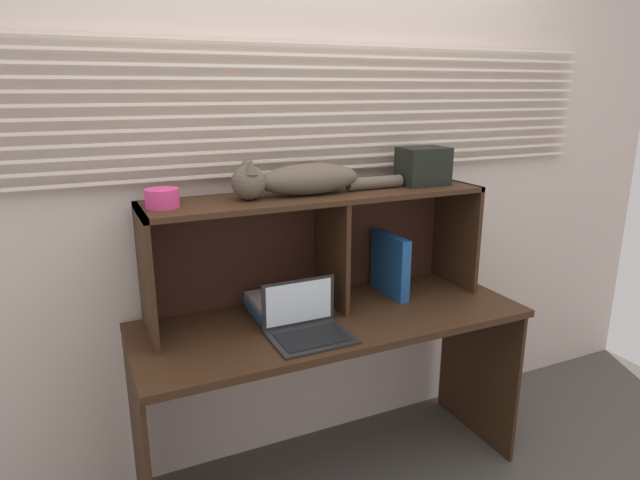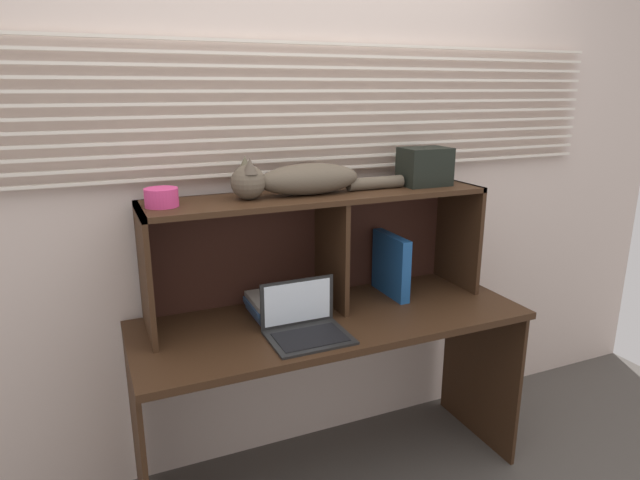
{
  "view_description": "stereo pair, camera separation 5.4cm",
  "coord_description": "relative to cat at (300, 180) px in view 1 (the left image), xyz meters",
  "views": [
    {
      "loc": [
        -0.93,
        -1.66,
        1.69
      ],
      "look_at": [
        0.0,
        0.33,
        1.07
      ],
      "focal_mm": 30.55,
      "sensor_mm": 36.0,
      "label": 1
    },
    {
      "loc": [
        -0.88,
        -1.68,
        1.69
      ],
      "look_at": [
        0.0,
        0.33,
        1.07
      ],
      "focal_mm": 30.55,
      "sensor_mm": 36.0,
      "label": 2
    }
  ],
  "objects": [
    {
      "name": "back_panel_with_blinds",
      "position": [
        0.09,
        0.22,
        -0.08
      ],
      "size": [
        4.4,
        0.08,
        2.5
      ],
      "color": "beige",
      "rests_on": "ground"
    },
    {
      "name": "desk",
      "position": [
        0.09,
        -0.13,
        -0.7
      ],
      "size": [
        1.62,
        0.61,
        0.77
      ],
      "color": "#372113",
      "rests_on": "ground"
    },
    {
      "name": "hutch_shelf_unit",
      "position": [
        0.1,
        0.04,
        -0.22
      ],
      "size": [
        1.44,
        0.33,
        0.5
      ],
      "color": "#372113",
      "rests_on": "desk"
    },
    {
      "name": "cat",
      "position": [
        0.0,
        0.0,
        0.0
      ],
      "size": [
        0.76,
        0.15,
        0.17
      ],
      "color": "brown",
      "rests_on": "hutch_shelf_unit"
    },
    {
      "name": "laptop",
      "position": [
        -0.08,
        -0.24,
        -0.52
      ],
      "size": [
        0.3,
        0.24,
        0.2
      ],
      "color": "black",
      "rests_on": "desk"
    },
    {
      "name": "binder_upright",
      "position": [
        0.44,
        0.0,
        -0.42
      ],
      "size": [
        0.05,
        0.26,
        0.28
      ],
      "primitive_type": "cube",
      "color": "#1C4F90",
      "rests_on": "desk"
    },
    {
      "name": "book_stack",
      "position": [
        -0.13,
        0.0,
        -0.52
      ],
      "size": [
        0.18,
        0.22,
        0.08
      ],
      "color": "#3D537E",
      "rests_on": "desk"
    },
    {
      "name": "small_basket",
      "position": [
        -0.54,
        0.0,
        -0.03
      ],
      "size": [
        0.12,
        0.12,
        0.07
      ],
      "primitive_type": "cylinder",
      "color": "#DA3B7B",
      "rests_on": "hutch_shelf_unit"
    },
    {
      "name": "storage_box",
      "position": [
        0.6,
        0.0,
        0.02
      ],
      "size": [
        0.21,
        0.15,
        0.17
      ],
      "primitive_type": "cube",
      "color": "black",
      "rests_on": "hutch_shelf_unit"
    }
  ]
}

